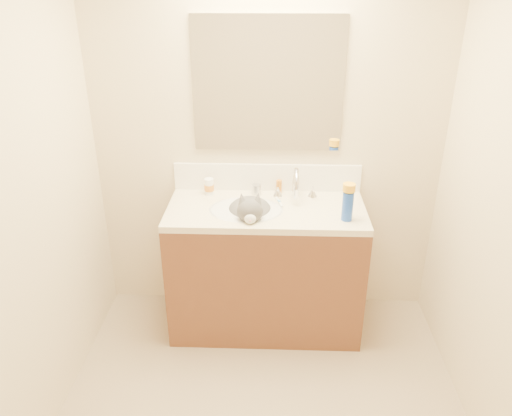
# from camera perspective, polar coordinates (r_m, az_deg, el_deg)

# --- Properties ---
(room_shell) EXTENTS (2.24, 2.54, 2.52)m
(room_shell) POSITION_cam_1_polar(r_m,az_deg,el_deg) (1.87, 0.78, 4.44)
(room_shell) COLOR beige
(room_shell) RESTS_ON ground
(vanity_cabinet) EXTENTS (1.20, 0.55, 0.82)m
(vanity_cabinet) POSITION_cam_1_polar(r_m,az_deg,el_deg) (3.24, 1.10, -7.15)
(vanity_cabinet) COLOR brown
(vanity_cabinet) RESTS_ON ground
(counter_slab) EXTENTS (1.20, 0.55, 0.04)m
(counter_slab) POSITION_cam_1_polar(r_m,az_deg,el_deg) (3.02, 1.17, -0.29)
(counter_slab) COLOR beige
(counter_slab) RESTS_ON vanity_cabinet
(basin) EXTENTS (0.45, 0.36, 0.14)m
(basin) POSITION_cam_1_polar(r_m,az_deg,el_deg) (3.02, -1.12, -1.35)
(basin) COLOR silver
(basin) RESTS_ON vanity_cabinet
(faucet) EXTENTS (0.28, 0.20, 0.21)m
(faucet) POSITION_cam_1_polar(r_m,az_deg,el_deg) (3.11, 4.56, 2.52)
(faucet) COLOR silver
(faucet) RESTS_ON counter_slab
(cat) EXTENTS (0.34, 0.41, 0.32)m
(cat) POSITION_cam_1_polar(r_m,az_deg,el_deg) (3.00, -0.67, -0.74)
(cat) COLOR #4E4B4E
(cat) RESTS_ON basin
(backsplash) EXTENTS (1.20, 0.02, 0.18)m
(backsplash) POSITION_cam_1_polar(r_m,az_deg,el_deg) (3.22, 1.28, 3.52)
(backsplash) COLOR white
(backsplash) RESTS_ON counter_slab
(mirror) EXTENTS (0.90, 0.02, 0.80)m
(mirror) POSITION_cam_1_polar(r_m,az_deg,el_deg) (3.05, 1.39, 13.85)
(mirror) COLOR white
(mirror) RESTS_ON room_shell
(pill_bottle) EXTENTS (0.07, 0.07, 0.11)m
(pill_bottle) POSITION_cam_1_polar(r_m,az_deg,el_deg) (3.19, -5.38, 2.47)
(pill_bottle) COLOR white
(pill_bottle) RESTS_ON counter_slab
(pill_label) EXTENTS (0.08, 0.08, 0.04)m
(pill_label) POSITION_cam_1_polar(r_m,az_deg,el_deg) (3.19, -5.38, 2.35)
(pill_label) COLOR orange
(pill_label) RESTS_ON pill_bottle
(silver_jar) EXTENTS (0.07, 0.07, 0.06)m
(silver_jar) POSITION_cam_1_polar(r_m,az_deg,el_deg) (3.19, 0.04, 2.15)
(silver_jar) COLOR #B7B7BC
(silver_jar) RESTS_ON counter_slab
(amber_bottle) EXTENTS (0.04, 0.04, 0.09)m
(amber_bottle) POSITION_cam_1_polar(r_m,az_deg,el_deg) (3.19, 2.64, 2.43)
(amber_bottle) COLOR #BF6B16
(amber_bottle) RESTS_ON counter_slab
(toothbrush) EXTENTS (0.05, 0.14, 0.01)m
(toothbrush) POSITION_cam_1_polar(r_m,az_deg,el_deg) (3.08, 2.65, 0.70)
(toothbrush) COLOR white
(toothbrush) RESTS_ON counter_slab
(toothbrush_head) EXTENTS (0.02, 0.03, 0.01)m
(toothbrush_head) POSITION_cam_1_polar(r_m,az_deg,el_deg) (3.08, 2.65, 0.74)
(toothbrush_head) COLOR #6AB4E2
(toothbrush_head) RESTS_ON counter_slab
(spray_can) EXTENTS (0.08, 0.08, 0.17)m
(spray_can) POSITION_cam_1_polar(r_m,az_deg,el_deg) (2.88, 10.42, 0.21)
(spray_can) COLOR blue
(spray_can) RESTS_ON counter_slab
(spray_cap) EXTENTS (0.09, 0.09, 0.04)m
(spray_cap) POSITION_cam_1_polar(r_m,az_deg,el_deg) (2.83, 10.60, 2.32)
(spray_cap) COLOR yellow
(spray_cap) RESTS_ON spray_can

